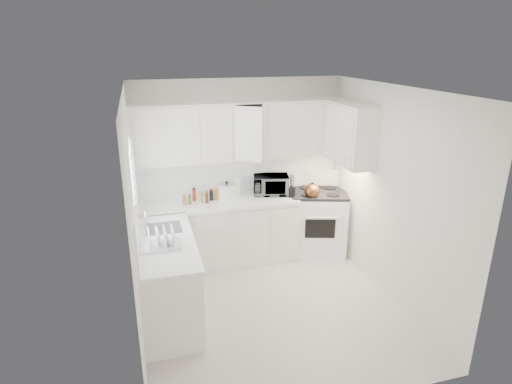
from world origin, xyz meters
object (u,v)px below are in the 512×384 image
object	(u,v)px
stove	(318,213)
rice_cooker	(227,190)
microwave	(271,183)
dish_rack	(160,237)
utensil_crock	(292,185)
tea_kettle	(312,190)

from	to	relation	value
stove	rice_cooker	distance (m)	1.45
microwave	dish_rack	bearing A→B (deg)	-128.10
rice_cooker	utensil_crock	size ratio (longest dim) A/B	0.74
utensil_crock	dish_rack	size ratio (longest dim) A/B	0.84
tea_kettle	microwave	world-z (taller)	microwave
stove	tea_kettle	xyz separation A→B (m)	(-0.18, -0.16, 0.45)
stove	rice_cooker	xyz separation A→B (m)	(-1.37, 0.11, 0.46)
dish_rack	tea_kettle	bearing A→B (deg)	23.51
microwave	utensil_crock	world-z (taller)	utensil_crock
microwave	tea_kettle	bearing A→B (deg)	-17.14
dish_rack	utensil_crock	bearing A→B (deg)	28.83
dish_rack	rice_cooker	bearing A→B (deg)	50.55
rice_cooker	dish_rack	distance (m)	1.65
utensil_crock	dish_rack	xyz separation A→B (m)	(-1.92, -1.14, -0.06)
stove	tea_kettle	world-z (taller)	stove
stove	tea_kettle	bearing A→B (deg)	-121.69
stove	dish_rack	world-z (taller)	stove
microwave	dish_rack	xyz separation A→B (m)	(-1.67, -1.34, -0.06)
utensil_crock	dish_rack	world-z (taller)	utensil_crock
rice_cooker	utensil_crock	xyz separation A→B (m)	(0.91, -0.17, 0.05)
microwave	utensil_crock	bearing A→B (deg)	-26.33
tea_kettle	rice_cooker	bearing A→B (deg)	143.16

